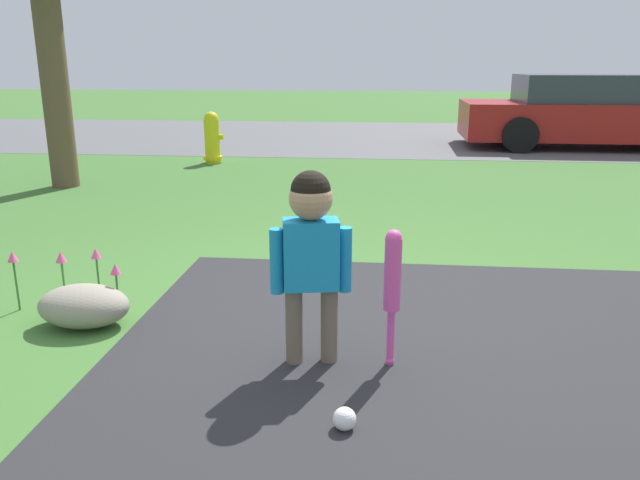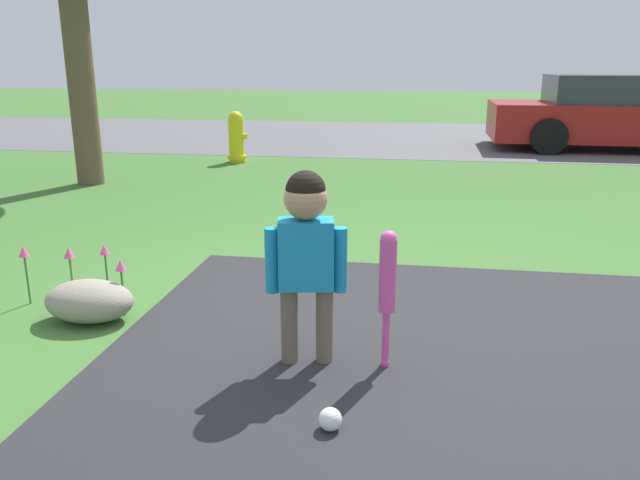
{
  "view_description": "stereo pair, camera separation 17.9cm",
  "coord_description": "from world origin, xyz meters",
  "px_view_note": "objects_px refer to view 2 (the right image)",
  "views": [
    {
      "loc": [
        0.24,
        -3.29,
        1.39
      ],
      "look_at": [
        -0.08,
        -0.18,
        0.5
      ],
      "focal_mm": 35.0,
      "sensor_mm": 36.0,
      "label": 1
    },
    {
      "loc": [
        0.42,
        -3.27,
        1.39
      ],
      "look_at": [
        -0.08,
        -0.18,
        0.5
      ],
      "focal_mm": 35.0,
      "sensor_mm": 36.0,
      "label": 2
    }
  ],
  "objects_px": {
    "parked_car": "(622,115)",
    "sports_ball": "(330,419)",
    "baseball_bat": "(387,281)",
    "child": "(306,241)",
    "fire_hydrant": "(236,137)"
  },
  "relations": [
    {
      "from": "parked_car",
      "to": "sports_ball",
      "type": "bearing_deg",
      "value": -111.08
    },
    {
      "from": "baseball_bat",
      "to": "sports_ball",
      "type": "bearing_deg",
      "value": -107.47
    },
    {
      "from": "child",
      "to": "baseball_bat",
      "type": "bearing_deg",
      "value": -9.46
    },
    {
      "from": "child",
      "to": "fire_hydrant",
      "type": "relative_size",
      "value": 1.28
    },
    {
      "from": "child",
      "to": "parked_car",
      "type": "relative_size",
      "value": 0.22
    },
    {
      "from": "fire_hydrant",
      "to": "baseball_bat",
      "type": "bearing_deg",
      "value": -67.33
    },
    {
      "from": "sports_ball",
      "to": "parked_car",
      "type": "relative_size",
      "value": 0.02
    },
    {
      "from": "fire_hydrant",
      "to": "parked_car",
      "type": "distance_m",
      "value": 6.36
    },
    {
      "from": "child",
      "to": "baseball_bat",
      "type": "xyz_separation_m",
      "value": [
        0.38,
        0.01,
        -0.17
      ]
    },
    {
      "from": "sports_ball",
      "to": "baseball_bat",
      "type": "bearing_deg",
      "value": 72.53
    },
    {
      "from": "parked_car",
      "to": "fire_hydrant",
      "type": "bearing_deg",
      "value": -157.46
    },
    {
      "from": "baseball_bat",
      "to": "child",
      "type": "bearing_deg",
      "value": -179.04
    },
    {
      "from": "sports_ball",
      "to": "fire_hydrant",
      "type": "height_order",
      "value": "fire_hydrant"
    },
    {
      "from": "child",
      "to": "sports_ball",
      "type": "distance_m",
      "value": 0.82
    },
    {
      "from": "baseball_bat",
      "to": "sports_ball",
      "type": "relative_size",
      "value": 7.17
    }
  ]
}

